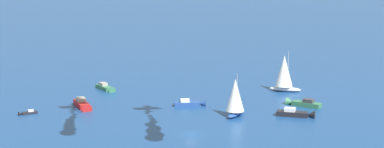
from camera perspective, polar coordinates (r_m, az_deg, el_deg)
ground_plane at (r=162.32m, az=-0.04°, el=-5.17°), size 2000.00×2000.00×0.00m
motorboat_near_centre at (r=189.60m, az=-0.07°, el=-2.54°), size 9.15×3.22×2.60m
motorboat_far_port at (r=211.18m, az=-7.39°, el=-1.19°), size 7.32×9.11×2.73m
motorboat_far_stbd at (r=191.95m, az=9.42°, el=-2.49°), size 10.05×7.74×2.97m
motorboat_offshore at (r=189.74m, az=-9.35°, el=-2.63°), size 6.97×11.17×3.18m
sailboat_trailing at (r=177.61m, az=3.73°, el=-2.00°), size 6.67×9.06×11.49m
sailboat_ahead at (r=209.04m, az=7.93°, el=0.08°), size 10.24×6.74×12.73m
motorboat_mid_cluster at (r=180.24m, az=9.03°, el=-3.38°), size 10.54×5.28×2.96m
motorboat_outer_ring_a at (r=185.91m, az=-13.98°, el=-3.26°), size 5.11×3.50×1.47m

